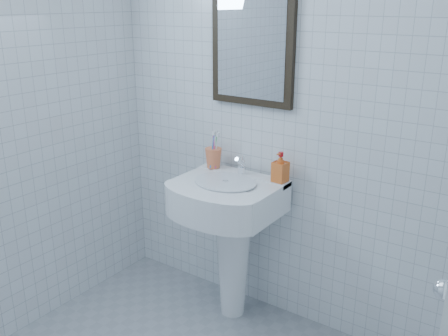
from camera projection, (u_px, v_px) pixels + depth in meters
The scene contains 6 objects.
wall_back at pixel (285, 106), 2.66m from camera, with size 2.20×0.02×2.50m, color silver.
washbasin at pixel (231, 225), 2.81m from camera, with size 0.56×0.41×0.87m.
faucet at pixel (241, 167), 2.79m from camera, with size 0.05×0.10×0.11m.
toothbrush_cup at pixel (213, 158), 2.90m from camera, with size 0.10×0.10×0.12m, color #ED7144, non-canonical shape.
soap_dispenser at pixel (280, 167), 2.67m from camera, with size 0.07×0.08×0.16m, color red.
wall_mirror at pixel (252, 47), 2.65m from camera, with size 0.50×0.04×0.62m.
Camera 1 is at (1.23, -1.14, 1.79)m, focal length 40.00 mm.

